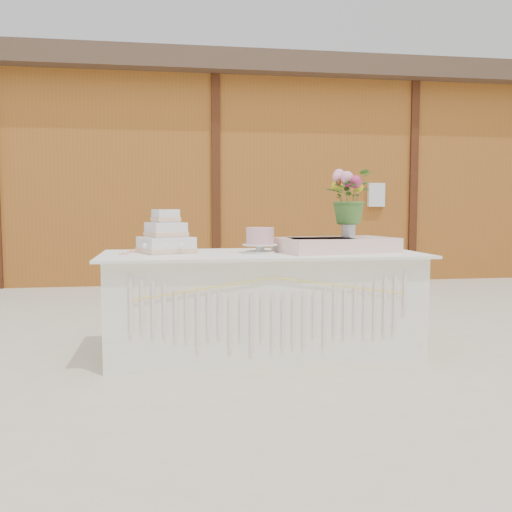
% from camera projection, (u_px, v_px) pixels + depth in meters
% --- Properties ---
extents(ground, '(80.00, 80.00, 0.00)m').
position_uv_depth(ground, '(262.00, 353.00, 4.37)').
color(ground, beige).
rests_on(ground, ground).
extents(barn, '(12.60, 4.60, 3.30)m').
position_uv_depth(barn, '(206.00, 176.00, 10.13)').
color(barn, brown).
rests_on(barn, ground).
extents(cake_table, '(2.40, 1.00, 0.77)m').
position_uv_depth(cake_table, '(262.00, 303.00, 4.33)').
color(cake_table, white).
rests_on(cake_table, ground).
extents(wedding_cake, '(0.47, 0.47, 0.33)m').
position_uv_depth(wedding_cake, '(166.00, 238.00, 4.29)').
color(wedding_cake, white).
rests_on(wedding_cake, cake_table).
extents(pink_cake_stand, '(0.27, 0.27, 0.19)m').
position_uv_depth(pink_cake_stand, '(260.00, 239.00, 4.28)').
color(pink_cake_stand, silver).
rests_on(pink_cake_stand, cake_table).
extents(satin_runner, '(0.96, 0.68, 0.11)m').
position_uv_depth(satin_runner, '(336.00, 245.00, 4.37)').
color(satin_runner, '#FFD2CD').
rests_on(satin_runner, cake_table).
extents(flower_vase, '(0.11, 0.11, 0.15)m').
position_uv_depth(flower_vase, '(348.00, 228.00, 4.43)').
color(flower_vase, silver).
rests_on(flower_vase, satin_runner).
extents(bouquet, '(0.50, 0.50, 0.42)m').
position_uv_depth(bouquet, '(349.00, 191.00, 4.41)').
color(bouquet, '#40702C').
rests_on(bouquet, flower_vase).
extents(loose_flowers, '(0.24, 0.37, 0.02)m').
position_uv_depth(loose_flowers, '(134.00, 252.00, 4.30)').
color(loose_flowers, pink).
rests_on(loose_flowers, cake_table).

